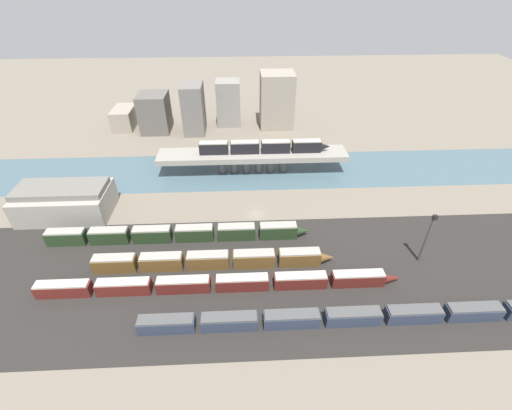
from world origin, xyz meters
TOP-DOWN VIEW (x-y plane):
  - ground_plane at (0.00, 0.00)m, footprint 400.00×400.00m
  - railbed_yard at (0.00, -24.00)m, footprint 280.00×42.00m
  - river_water at (0.00, 25.50)m, footprint 320.00×25.50m
  - bridge at (0.00, 25.50)m, footprint 64.49×9.61m
  - train_on_bridge at (3.65, 25.50)m, footprint 44.40×2.87m
  - train_yard_near at (25.70, -37.35)m, footprint 103.11×2.80m
  - train_yard_mid at (-9.57, -27.37)m, footprint 81.78×2.60m
  - train_yard_far at (-11.37, -20.30)m, footprint 57.68×2.94m
  - train_yard_outer at (-21.10, -10.08)m, footprint 68.67×2.96m
  - warehouse_building at (-54.73, 3.17)m, footprint 24.96×14.27m
  - signal_tower at (39.39, -20.63)m, footprint 1.00×0.72m
  - city_block_far_left at (-54.61, 66.76)m, footprint 8.47×14.49m
  - city_block_left at (-40.07, 62.59)m, footprint 11.88×13.10m
  - city_block_center at (-23.31, 60.74)m, footprint 8.60×13.28m
  - city_block_right at (-8.91, 68.32)m, footprint 10.18×9.79m
  - city_block_far_right at (11.92, 65.39)m, footprint 14.10×12.87m

SIDE VIEW (x-z plane):
  - ground_plane at x=0.00m, z-range 0.00..0.00m
  - river_water at x=0.00m, z-range 0.00..0.01m
  - railbed_yard at x=0.00m, z-range 0.00..0.01m
  - train_yard_near at x=25.70m, z-range -0.03..3.39m
  - train_yard_mid at x=-9.57m, z-range -0.03..3.53m
  - train_yard_far at x=-11.37m, z-range -0.04..4.10m
  - train_yard_outer at x=-21.10m, z-range -0.03..4.10m
  - city_block_far_left at x=-54.61m, z-range 0.00..8.46m
  - warehouse_building at x=-54.73m, z-range -0.23..9.07m
  - bridge at x=0.00m, z-range 1.97..9.08m
  - signal_tower at x=39.39m, z-range 0.18..14.24m
  - city_block_left at x=-40.07m, z-range 0.00..15.76m
  - train_on_bridge at x=3.65m, z-range 7.08..11.24m
  - city_block_right at x=-8.91m, z-range 0.00..19.16m
  - city_block_center at x=-23.31m, z-range 0.00..20.08m
  - city_block_far_right at x=11.92m, z-range 0.00..22.92m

